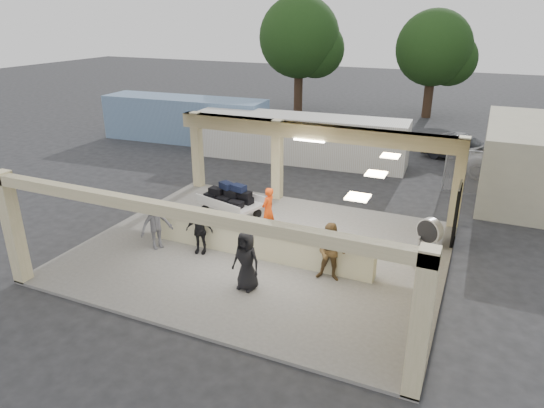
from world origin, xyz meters
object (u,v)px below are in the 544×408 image
at_px(car_dark, 462,148).
at_px(container_white, 299,138).
at_px(passenger_c, 156,224).
at_px(passenger_b, 199,231).
at_px(drum_fan, 430,231).
at_px(passenger_d, 246,261).
at_px(baggage_counter, 256,242).
at_px(luggage_cart, 230,199).
at_px(car_white_a, 511,162).
at_px(baggage_handler, 268,210).
at_px(passenger_a, 331,252).
at_px(container_blue, 185,119).

bearing_deg(car_dark, container_white, 128.05).
bearing_deg(car_dark, passenger_c, 165.29).
height_order(passenger_b, passenger_c, passenger_c).
relative_size(drum_fan, passenger_d, 0.55).
relative_size(baggage_counter, luggage_cart, 3.05).
height_order(car_white_a, container_white, container_white).
xyz_separation_m(passenger_b, passenger_d, (2.47, -1.41, 0.11)).
xyz_separation_m(baggage_handler, passenger_a, (3.16, -2.38, 0.06)).
bearing_deg(container_blue, drum_fan, -33.54).
distance_m(passenger_d, car_dark, 17.59).
relative_size(passenger_c, passenger_d, 0.99).
bearing_deg(car_dark, baggage_handler, 170.15).
bearing_deg(container_blue, passenger_c, -63.53).
height_order(passenger_b, car_white_a, passenger_b).
distance_m(luggage_cart, passenger_a, 6.00).
xyz_separation_m(luggage_cart, container_blue, (-8.68, 9.97, 0.52)).
xyz_separation_m(passenger_c, container_blue, (-7.74, 13.46, 0.38)).
bearing_deg(luggage_cart, car_white_a, 61.54).
distance_m(luggage_cart, container_blue, 13.23).
bearing_deg(passenger_b, container_white, 81.09).
relative_size(car_dark, container_white, 0.36).
relative_size(drum_fan, baggage_handler, 0.58).
height_order(drum_fan, passenger_b, passenger_b).
bearing_deg(car_dark, car_white_a, -112.19).
bearing_deg(car_white_a, passenger_b, 131.91).
bearing_deg(luggage_cart, baggage_counter, -32.02).
bearing_deg(passenger_c, container_blue, 60.38).
relative_size(passenger_c, car_dark, 0.43).
bearing_deg(car_white_a, passenger_c, 128.57).
relative_size(passenger_d, container_blue, 0.17).
bearing_deg(drum_fan, passenger_d, -104.44).
bearing_deg(container_blue, container_white, -12.13).
distance_m(drum_fan, baggage_handler, 5.73).
height_order(passenger_b, car_dark, passenger_b).
bearing_deg(car_dark, passenger_d, 178.47).
bearing_deg(container_blue, car_dark, 4.81).
relative_size(passenger_b, container_blue, 0.15).
bearing_deg(drum_fan, baggage_counter, -121.82).
height_order(drum_fan, container_blue, container_blue).
bearing_deg(passenger_a, container_blue, 128.65).
relative_size(passenger_c, container_white, 0.15).
bearing_deg(baggage_counter, passenger_d, -71.32).
bearing_deg(car_dark, drum_fan, -167.01).
bearing_deg(passenger_a, baggage_counter, 161.77).
bearing_deg(container_white, passenger_d, -78.79).
distance_m(passenger_b, car_white_a, 16.79).
relative_size(baggage_counter, car_white_a, 1.65).
xyz_separation_m(car_white_a, car_dark, (-2.42, 1.78, -0.01)).
bearing_deg(drum_fan, container_white, 161.34).
distance_m(drum_fan, car_white_a, 10.37).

